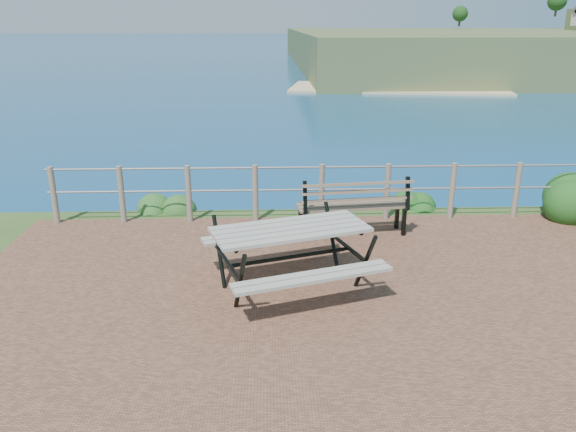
# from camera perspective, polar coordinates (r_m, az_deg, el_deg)

# --- Properties ---
(ground) EXTENTS (10.00, 7.00, 0.12)m
(ground) POSITION_cam_1_polar(r_m,az_deg,el_deg) (6.90, 5.94, -9.83)
(ground) COLOR brown
(ground) RESTS_ON ground
(ocean) EXTENTS (1200.00, 1200.00, 0.00)m
(ocean) POSITION_cam_1_polar(r_m,az_deg,el_deg) (206.00, -1.91, 18.24)
(ocean) COLOR #156083
(ocean) RESTS_ON ground
(safety_railing) EXTENTS (9.40, 0.10, 1.00)m
(safety_railing) POSITION_cam_1_polar(r_m,az_deg,el_deg) (9.77, 3.42, 2.71)
(safety_railing) COLOR #6B5B4C
(safety_railing) RESTS_ON ground
(picnic_table) EXTENTS (2.12, 1.64, 0.83)m
(picnic_table) POSITION_cam_1_polar(r_m,az_deg,el_deg) (7.26, 0.24, -3.57)
(picnic_table) COLOR gray
(picnic_table) RESTS_ON ground
(park_bench) EXTENTS (1.83, 0.65, 1.01)m
(park_bench) POSITION_cam_1_polar(r_m,az_deg,el_deg) (9.09, 6.60, 1.94)
(park_bench) COLOR brown
(park_bench) RESTS_ON ground
(shrub_lip_west) EXTENTS (0.80, 0.80, 0.55)m
(shrub_lip_west) POSITION_cam_1_polar(r_m,az_deg,el_deg) (10.69, -12.27, 0.53)
(shrub_lip_west) COLOR #1E5220
(shrub_lip_west) RESTS_ON ground
(shrub_lip_east) EXTENTS (0.69, 0.69, 0.40)m
(shrub_lip_east) POSITION_cam_1_polar(r_m,az_deg,el_deg) (10.91, 13.04, 0.85)
(shrub_lip_east) COLOR #164816
(shrub_lip_east) RESTS_ON ground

